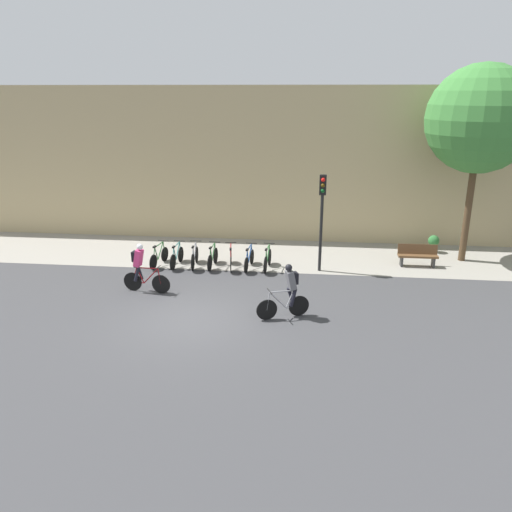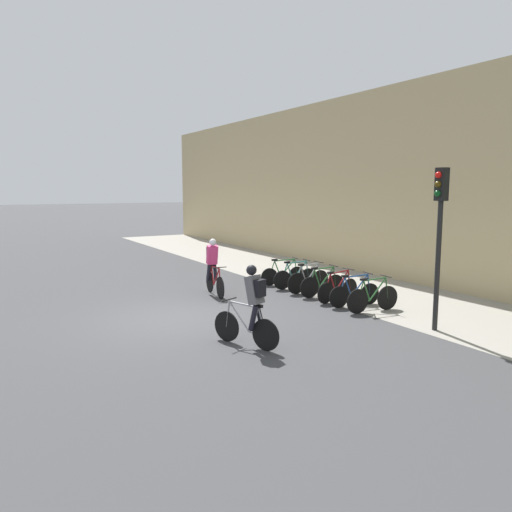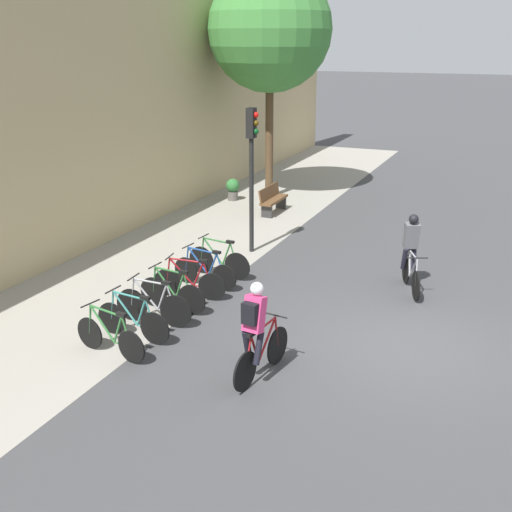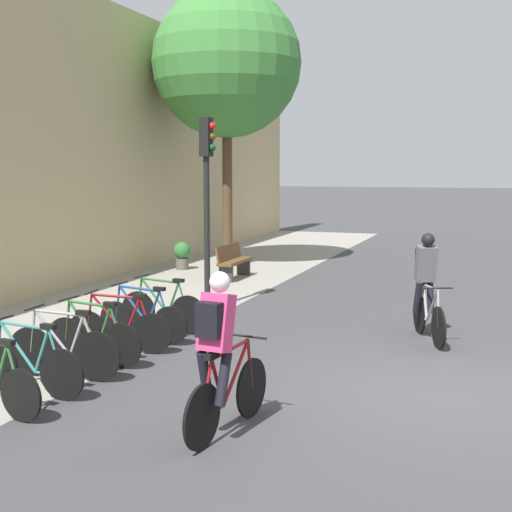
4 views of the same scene
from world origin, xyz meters
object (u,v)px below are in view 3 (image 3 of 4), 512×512
at_px(parked_bike_4, 189,282).
at_px(parked_bike_5, 205,271).
at_px(cyclist_grey, 411,250).
at_px(bench, 273,199).
at_px(parked_bike_2, 154,305).
at_px(parked_bike_0, 110,336).
at_px(parked_bike_3, 172,293).
at_px(parked_bike_6, 219,261).
at_px(parked_bike_1, 133,320).
at_px(traffic_light_pole, 252,155).
at_px(cyclist_pink, 257,330).
at_px(potted_plant, 233,188).

distance_m(parked_bike_4, parked_bike_5, 0.74).
relative_size(cyclist_grey, bench, 1.13).
xyz_separation_m(parked_bike_2, parked_bike_4, (1.49, -0.00, -0.02)).
height_order(parked_bike_0, parked_bike_2, parked_bike_2).
relative_size(parked_bike_3, parked_bike_6, 0.96).
bearing_deg(parked_bike_1, parked_bike_0, -179.94).
xyz_separation_m(parked_bike_0, parked_bike_6, (4.46, 0.00, 0.02)).
height_order(parked_bike_4, traffic_light_pole, traffic_light_pole).
xyz_separation_m(cyclist_grey, parked_bike_6, (-1.02, 4.38, -0.54)).
bearing_deg(traffic_light_pole, parked_bike_6, -179.06).
bearing_deg(parked_bike_5, parked_bike_1, 179.98).
bearing_deg(parked_bike_3, bench, 7.04).
bearing_deg(cyclist_pink, bench, 20.37).
xyz_separation_m(parked_bike_6, potted_plant, (7.12, 2.98, 0.03)).
bearing_deg(parked_bike_0, parked_bike_3, 0.04).
distance_m(parked_bike_5, bench, 6.88).
height_order(parked_bike_1, parked_bike_2, parked_bike_2).
distance_m(parked_bike_3, traffic_light_pole, 4.86).
xyz_separation_m(bench, potted_plant, (1.07, 1.96, -0.03)).
bearing_deg(cyclist_grey, parked_bike_3, 126.63).
bearing_deg(traffic_light_pole, bench, 13.96).
distance_m(traffic_light_pole, potted_plant, 6.25).
height_order(traffic_light_pole, bench, traffic_light_pole).
bearing_deg(parked_bike_6, cyclist_pink, -146.59).
distance_m(parked_bike_0, traffic_light_pole, 6.92).
relative_size(parked_bike_1, parked_bike_4, 0.99).
distance_m(parked_bike_3, parked_bike_5, 1.49).
xyz_separation_m(parked_bike_5, parked_bike_6, (0.74, 0.00, 0.02)).
relative_size(parked_bike_4, parked_bike_5, 1.00).
bearing_deg(parked_bike_3, potted_plant, 17.66).
height_order(cyclist_grey, parked_bike_6, cyclist_grey).
relative_size(parked_bike_0, parked_bike_1, 0.99).
relative_size(cyclist_pink, parked_bike_1, 1.07).
bearing_deg(parked_bike_1, bench, 5.98).
bearing_deg(traffic_light_pole, parked_bike_4, -179.43).
height_order(cyclist_pink, parked_bike_3, cyclist_pink).
bearing_deg(bench, parked_bike_2, -173.54).
distance_m(parked_bike_6, bench, 6.14).
distance_m(cyclist_grey, parked_bike_4, 5.08).
height_order(parked_bike_1, potted_plant, parked_bike_1).
xyz_separation_m(cyclist_grey, parked_bike_2, (-4.00, 4.38, -0.54)).
bearing_deg(parked_bike_3, parked_bike_4, -0.12).
bearing_deg(traffic_light_pole, parked_bike_1, -179.66).
bearing_deg(parked_bike_2, cyclist_pink, -114.47).
bearing_deg(parked_bike_0, cyclist_grey, -38.58).
relative_size(parked_bike_2, parked_bike_3, 1.04).
bearing_deg(parked_bike_3, cyclist_pink, -125.75).
bearing_deg(parked_bike_0, cyclist_pink, -85.67).
bearing_deg(parked_bike_1, traffic_light_pole, 0.34).
height_order(parked_bike_5, potted_plant, parked_bike_5).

